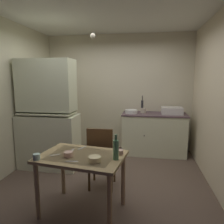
{
  "coord_description": "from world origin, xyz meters",
  "views": [
    {
      "loc": [
        0.67,
        -3.21,
        1.7
      ],
      "look_at": [
        0.13,
        0.04,
        1.16
      ],
      "focal_mm": 33.42,
      "sensor_mm": 36.0,
      "label": 1
    }
  ],
  "objects_px": {
    "hutch_cabinet": "(48,118)",
    "serving_bowl_wide": "(95,159)",
    "mixing_bowl_counter": "(131,112)",
    "sink_basin": "(172,110)",
    "glass_bottle": "(116,149)",
    "hand_pump": "(142,105)",
    "dining_table": "(82,164)",
    "chair_far_side": "(101,157)",
    "teacup_mint": "(120,152)"
  },
  "relations": [
    {
      "from": "hutch_cabinet",
      "to": "teacup_mint",
      "type": "bearing_deg",
      "value": -36.63
    },
    {
      "from": "sink_basin",
      "to": "teacup_mint",
      "type": "xyz_separation_m",
      "value": [
        -0.86,
        -2.17,
        -0.21
      ]
    },
    {
      "from": "hutch_cabinet",
      "to": "hand_pump",
      "type": "relative_size",
      "value": 5.2
    },
    {
      "from": "hand_pump",
      "to": "mixing_bowl_counter",
      "type": "distance_m",
      "value": 0.29
    },
    {
      "from": "sink_basin",
      "to": "glass_bottle",
      "type": "relative_size",
      "value": 1.46
    },
    {
      "from": "dining_table",
      "to": "chair_far_side",
      "type": "xyz_separation_m",
      "value": [
        0.12,
        0.58,
        -0.14
      ]
    },
    {
      "from": "dining_table",
      "to": "hand_pump",
      "type": "bearing_deg",
      "value": 73.66
    },
    {
      "from": "mixing_bowl_counter",
      "to": "serving_bowl_wide",
      "type": "bearing_deg",
      "value": -95.68
    },
    {
      "from": "mixing_bowl_counter",
      "to": "chair_far_side",
      "type": "xyz_separation_m",
      "value": [
        -0.33,
        -1.63,
        -0.45
      ]
    },
    {
      "from": "chair_far_side",
      "to": "teacup_mint",
      "type": "height_order",
      "value": "chair_far_side"
    },
    {
      "from": "mixing_bowl_counter",
      "to": "chair_far_side",
      "type": "distance_m",
      "value": 1.73
    },
    {
      "from": "mixing_bowl_counter",
      "to": "serving_bowl_wide",
      "type": "relative_size",
      "value": 1.92
    },
    {
      "from": "hand_pump",
      "to": "serving_bowl_wide",
      "type": "height_order",
      "value": "hand_pump"
    },
    {
      "from": "dining_table",
      "to": "glass_bottle",
      "type": "height_order",
      "value": "glass_bottle"
    },
    {
      "from": "serving_bowl_wide",
      "to": "hand_pump",
      "type": "bearing_deg",
      "value": 79.2
    },
    {
      "from": "hutch_cabinet",
      "to": "serving_bowl_wide",
      "type": "distance_m",
      "value": 1.86
    },
    {
      "from": "serving_bowl_wide",
      "to": "teacup_mint",
      "type": "height_order",
      "value": "serving_bowl_wide"
    },
    {
      "from": "hutch_cabinet",
      "to": "sink_basin",
      "type": "relative_size",
      "value": 4.61
    },
    {
      "from": "hand_pump",
      "to": "mixing_bowl_counter",
      "type": "height_order",
      "value": "hand_pump"
    },
    {
      "from": "chair_far_side",
      "to": "sink_basin",
      "type": "bearing_deg",
      "value": 54.45
    },
    {
      "from": "hutch_cabinet",
      "to": "sink_basin",
      "type": "height_order",
      "value": "hutch_cabinet"
    },
    {
      "from": "glass_bottle",
      "to": "teacup_mint",
      "type": "bearing_deg",
      "value": 80.52
    },
    {
      "from": "hutch_cabinet",
      "to": "serving_bowl_wide",
      "type": "height_order",
      "value": "hutch_cabinet"
    },
    {
      "from": "serving_bowl_wide",
      "to": "glass_bottle",
      "type": "xyz_separation_m",
      "value": [
        0.23,
        0.1,
        0.09
      ]
    },
    {
      "from": "hutch_cabinet",
      "to": "serving_bowl_wide",
      "type": "bearing_deg",
      "value": -48.04
    },
    {
      "from": "serving_bowl_wide",
      "to": "mixing_bowl_counter",
      "type": "bearing_deg",
      "value": 84.32
    },
    {
      "from": "hutch_cabinet",
      "to": "hand_pump",
      "type": "xyz_separation_m",
      "value": [
        1.71,
        1.1,
        0.14
      ]
    },
    {
      "from": "chair_far_side",
      "to": "glass_bottle",
      "type": "xyz_separation_m",
      "value": [
        0.32,
        -0.64,
        0.37
      ]
    },
    {
      "from": "chair_far_side",
      "to": "teacup_mint",
      "type": "bearing_deg",
      "value": -54.24
    },
    {
      "from": "sink_basin",
      "to": "glass_bottle",
      "type": "xyz_separation_m",
      "value": [
        -0.89,
        -2.33,
        -0.11
      ]
    },
    {
      "from": "hand_pump",
      "to": "teacup_mint",
      "type": "height_order",
      "value": "hand_pump"
    },
    {
      "from": "chair_far_side",
      "to": "teacup_mint",
      "type": "xyz_separation_m",
      "value": [
        0.35,
        -0.48,
        0.28
      ]
    },
    {
      "from": "hand_pump",
      "to": "mixing_bowl_counter",
      "type": "bearing_deg",
      "value": -157.98
    },
    {
      "from": "hand_pump",
      "to": "dining_table",
      "type": "distance_m",
      "value": 2.45
    },
    {
      "from": "dining_table",
      "to": "teacup_mint",
      "type": "distance_m",
      "value": 0.49
    },
    {
      "from": "serving_bowl_wide",
      "to": "glass_bottle",
      "type": "distance_m",
      "value": 0.27
    },
    {
      "from": "hand_pump",
      "to": "serving_bowl_wide",
      "type": "relative_size",
      "value": 2.71
    },
    {
      "from": "hand_pump",
      "to": "sink_basin",
      "type": "bearing_deg",
      "value": -4.02
    },
    {
      "from": "dining_table",
      "to": "chair_far_side",
      "type": "distance_m",
      "value": 0.61
    },
    {
      "from": "hutch_cabinet",
      "to": "mixing_bowl_counter",
      "type": "relative_size",
      "value": 7.35
    },
    {
      "from": "dining_table",
      "to": "glass_bottle",
      "type": "distance_m",
      "value": 0.5
    },
    {
      "from": "mixing_bowl_counter",
      "to": "chair_far_side",
      "type": "relative_size",
      "value": 0.28
    },
    {
      "from": "chair_far_side",
      "to": "serving_bowl_wide",
      "type": "relative_size",
      "value": 6.79
    },
    {
      "from": "hutch_cabinet",
      "to": "glass_bottle",
      "type": "distance_m",
      "value": 1.95
    },
    {
      "from": "dining_table",
      "to": "sink_basin",
      "type": "bearing_deg",
      "value": 59.77
    },
    {
      "from": "hutch_cabinet",
      "to": "teacup_mint",
      "type": "xyz_separation_m",
      "value": [
        1.5,
        -1.11,
        -0.16
      ]
    },
    {
      "from": "mixing_bowl_counter",
      "to": "teacup_mint",
      "type": "height_order",
      "value": "mixing_bowl_counter"
    },
    {
      "from": "mixing_bowl_counter",
      "to": "dining_table",
      "type": "distance_m",
      "value": 2.28
    },
    {
      "from": "mixing_bowl_counter",
      "to": "hutch_cabinet",
      "type": "bearing_deg",
      "value": -145.8
    },
    {
      "from": "hutch_cabinet",
      "to": "mixing_bowl_counter",
      "type": "distance_m",
      "value": 1.78
    }
  ]
}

